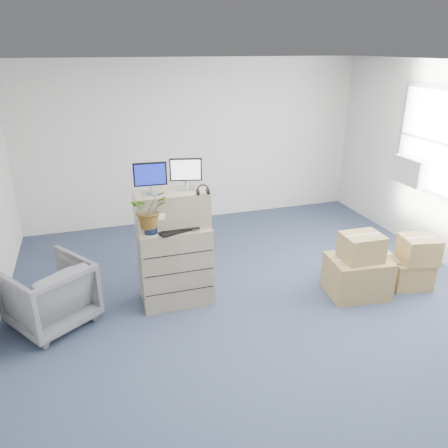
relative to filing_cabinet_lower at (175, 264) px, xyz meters
The scene contains 17 objects.
ground 1.34m from the filing_cabinet_lower, 40.46° to the right, with size 7.00×7.00×0.00m, color #29354A.
wall_back 3.00m from the filing_cabinet_lower, 70.72° to the left, with size 6.00×0.02×2.80m, color beige.
ac_unit 3.93m from the filing_cabinet_lower, ahead, with size 0.24×0.60×0.40m, color silver.
filing_cabinet_lower is the anchor object (origin of this frame).
filing_cabinet_upper 0.71m from the filing_cabinet_lower, 89.74° to the left, with size 0.85×0.42×0.42m, color gray.
monitor_left 1.15m from the filing_cabinet_lower, behind, with size 0.37×0.15×0.37m.
monitor_right 1.14m from the filing_cabinet_lower, 23.51° to the left, with size 0.37×0.18×0.37m.
headphones 1.02m from the filing_cabinet_lower, 22.98° to the right, with size 0.14×0.14×0.02m, color black.
keyboard 0.52m from the filing_cabinet_lower, 70.54° to the right, with size 0.51×0.21×0.03m, color black.
mouse 0.60m from the filing_cabinet_lower, 12.77° to the right, with size 0.08×0.05×0.03m, color silver.
water_bottle 0.63m from the filing_cabinet_lower, 17.14° to the left, with size 0.07×0.07×0.23m, color gray.
phone_dock 0.54m from the filing_cabinet_lower, 82.84° to the left, with size 0.05×0.04×0.11m.
external_drive 0.64m from the filing_cabinet_lower, 25.17° to the left, with size 0.18×0.13×0.05m, color black.
tissue_box 0.67m from the filing_cabinet_lower, 17.34° to the left, with size 0.22×0.11×0.08m, color #4295E2.
potted_plant 0.80m from the filing_cabinet_lower, 156.79° to the right, with size 0.41×0.45×0.43m.
office_chair 1.46m from the filing_cabinet_lower, behind, with size 0.81×0.76×0.84m, color #5D5E62.
cardboard_boxes 2.57m from the filing_cabinet_lower, 11.70° to the right, with size 1.47×0.86×0.84m.
Camera 1 is at (-1.81, -3.88, 2.97)m, focal length 35.00 mm.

